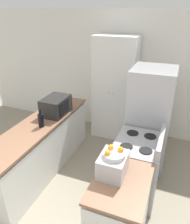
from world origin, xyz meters
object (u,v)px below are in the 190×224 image
at_px(microwave, 56,106).
at_px(toaster_oven, 113,165).
at_px(pantry_cabinet, 115,89).
at_px(stove, 136,167).
at_px(wine_bottle, 41,120).
at_px(fruit_bowl, 114,153).
at_px(refrigerator, 149,119).

bearing_deg(microwave, toaster_oven, -39.01).
height_order(pantry_cabinet, stove, pantry_cabinet).
relative_size(microwave, wine_bottle, 1.79).
distance_m(stove, fruit_bowl, 1.05).
bearing_deg(wine_bottle, refrigerator, 31.68).
distance_m(wine_bottle, toaster_oven, 1.49).
bearing_deg(stove, refrigerator, 88.68).
xyz_separation_m(wine_bottle, toaster_oven, (1.35, -0.62, 0.01)).
bearing_deg(microwave, fruit_bowl, -38.91).
xyz_separation_m(microwave, wine_bottle, (0.02, -0.49, -0.04)).
bearing_deg(fruit_bowl, toaster_oven, 169.06).
xyz_separation_m(refrigerator, toaster_oven, (-0.17, -1.56, 0.16)).
distance_m(refrigerator, wine_bottle, 1.79).
bearing_deg(pantry_cabinet, microwave, -119.71).
bearing_deg(microwave, refrigerator, 16.22).
relative_size(stove, toaster_oven, 2.99).
bearing_deg(refrigerator, pantry_cabinet, 137.78).
relative_size(microwave, fruit_bowl, 2.13).
xyz_separation_m(pantry_cabinet, refrigerator, (0.85, -0.77, -0.19)).
distance_m(stove, wine_bottle, 1.61).
relative_size(stove, fruit_bowl, 4.42).
distance_m(microwave, wine_bottle, 0.49).
bearing_deg(microwave, pantry_cabinet, 60.29).
relative_size(pantry_cabinet, fruit_bowl, 8.76).
bearing_deg(microwave, stove, -13.41).
xyz_separation_m(stove, microwave, (-1.52, 0.36, 0.60)).
distance_m(pantry_cabinet, stove, 1.88).
relative_size(refrigerator, wine_bottle, 6.08).
bearing_deg(toaster_oven, fruit_bowl, -10.94).
relative_size(stove, microwave, 2.08).
height_order(pantry_cabinet, refrigerator, pantry_cabinet).
xyz_separation_m(pantry_cabinet, fruit_bowl, (0.68, -2.33, 0.12)).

